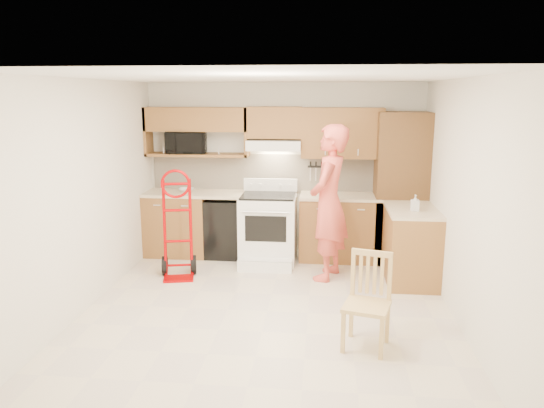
% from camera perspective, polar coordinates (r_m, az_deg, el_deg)
% --- Properties ---
extents(floor, '(4.00, 4.50, 0.02)m').
position_cam_1_polar(floor, '(5.78, -0.51, -11.88)').
color(floor, beige).
rests_on(floor, ground).
extents(ceiling, '(4.00, 4.50, 0.02)m').
position_cam_1_polar(ceiling, '(5.28, -0.56, 13.96)').
color(ceiling, white).
rests_on(ceiling, ground).
extents(wall_back, '(4.00, 0.02, 2.50)m').
position_cam_1_polar(wall_back, '(7.61, 1.34, 3.88)').
color(wall_back, silver).
rests_on(wall_back, ground).
extents(wall_front, '(4.00, 0.02, 2.50)m').
position_cam_1_polar(wall_front, '(3.23, -4.98, -7.66)').
color(wall_front, silver).
rests_on(wall_front, ground).
extents(wall_left, '(0.02, 4.50, 2.50)m').
position_cam_1_polar(wall_left, '(5.95, -20.15, 0.81)').
color(wall_left, silver).
rests_on(wall_left, ground).
extents(wall_right, '(0.02, 4.50, 2.50)m').
position_cam_1_polar(wall_right, '(5.55, 20.58, -0.01)').
color(wall_right, silver).
rests_on(wall_right, ground).
extents(backsplash, '(3.92, 0.03, 0.55)m').
position_cam_1_polar(backsplash, '(7.59, 1.32, 3.48)').
color(backsplash, beige).
rests_on(backsplash, wall_back).
extents(lower_cab_left, '(0.90, 0.60, 0.90)m').
position_cam_1_polar(lower_cab_left, '(7.74, -10.40, -2.21)').
color(lower_cab_left, brown).
rests_on(lower_cab_left, ground).
extents(dishwasher, '(0.60, 0.60, 0.85)m').
position_cam_1_polar(dishwasher, '(7.58, -4.93, -2.57)').
color(dishwasher, black).
rests_on(dishwasher, ground).
extents(lower_cab_right, '(1.14, 0.60, 0.90)m').
position_cam_1_polar(lower_cab_right, '(7.45, 7.51, -2.69)').
color(lower_cab_right, brown).
rests_on(lower_cab_right, ground).
extents(countertop_left, '(1.50, 0.63, 0.04)m').
position_cam_1_polar(countertop_left, '(7.56, -8.35, 1.17)').
color(countertop_left, beige).
rests_on(countertop_left, lower_cab_left).
extents(countertop_right, '(1.14, 0.63, 0.04)m').
position_cam_1_polar(countertop_right, '(7.34, 7.61, 0.86)').
color(countertop_right, beige).
rests_on(countertop_right, lower_cab_right).
extents(cab_return_right, '(0.60, 1.00, 0.90)m').
position_cam_1_polar(cab_return_right, '(6.76, 15.10, -4.54)').
color(cab_return_right, brown).
rests_on(cab_return_right, ground).
extents(countertop_return, '(0.63, 1.00, 0.04)m').
position_cam_1_polar(countertop_return, '(6.65, 15.33, -0.65)').
color(countertop_return, beige).
rests_on(countertop_return, cab_return_right).
extents(pantry_tall, '(0.70, 0.60, 2.10)m').
position_cam_1_polar(pantry_tall, '(7.39, 14.01, 1.70)').
color(pantry_tall, brown).
rests_on(pantry_tall, ground).
extents(upper_cab_left, '(1.50, 0.33, 0.34)m').
position_cam_1_polar(upper_cab_left, '(7.57, -8.35, 9.27)').
color(upper_cab_left, brown).
rests_on(upper_cab_left, wall_back).
extents(upper_shelf_mw, '(1.50, 0.33, 0.04)m').
position_cam_1_polar(upper_shelf_mw, '(7.61, -8.23, 5.43)').
color(upper_shelf_mw, brown).
rests_on(upper_shelf_mw, wall_back).
extents(upper_cab_center, '(0.76, 0.33, 0.44)m').
position_cam_1_polar(upper_cab_center, '(7.38, 0.32, 9.01)').
color(upper_cab_center, brown).
rests_on(upper_cab_center, wall_back).
extents(upper_cab_right, '(1.14, 0.33, 0.70)m').
position_cam_1_polar(upper_cab_right, '(7.36, 7.77, 7.80)').
color(upper_cab_right, brown).
rests_on(upper_cab_right, wall_back).
extents(range_hood, '(0.76, 0.46, 0.14)m').
position_cam_1_polar(range_hood, '(7.34, 0.27, 6.57)').
color(range_hood, white).
rests_on(range_hood, wall_back).
extents(knife_strip, '(0.40, 0.05, 0.29)m').
position_cam_1_polar(knife_strip, '(7.53, 5.49, 3.67)').
color(knife_strip, black).
rests_on(knife_strip, backsplash).
extents(microwave, '(0.62, 0.46, 0.32)m').
position_cam_1_polar(microwave, '(7.63, -9.46, 6.76)').
color(microwave, black).
rests_on(microwave, upper_shelf_mw).
extents(range, '(0.77, 1.02, 1.14)m').
position_cam_1_polar(range, '(7.19, -0.47, -2.14)').
color(range, white).
rests_on(range, ground).
extents(person, '(0.66, 0.82, 1.98)m').
position_cam_1_polar(person, '(6.54, 6.30, 0.11)').
color(person, '#DE5243').
rests_on(person, ground).
extents(hand_truck, '(0.59, 0.56, 1.27)m').
position_cam_1_polar(hand_truck, '(6.70, -10.44, -2.82)').
color(hand_truck, '#A70002').
rests_on(hand_truck, ground).
extents(dining_chair, '(0.51, 0.53, 0.90)m').
position_cam_1_polar(dining_chair, '(4.92, 10.45, -10.68)').
color(dining_chair, tan).
rests_on(dining_chair, ground).
extents(soap_bottle, '(0.10, 0.10, 0.20)m').
position_cam_1_polar(soap_bottle, '(6.50, 15.56, 0.13)').
color(soap_bottle, white).
rests_on(soap_bottle, countertop_return).
extents(bowl, '(0.23, 0.23, 0.05)m').
position_cam_1_polar(bowl, '(7.59, -9.46, 1.53)').
color(bowl, white).
rests_on(bowl, countertop_left).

